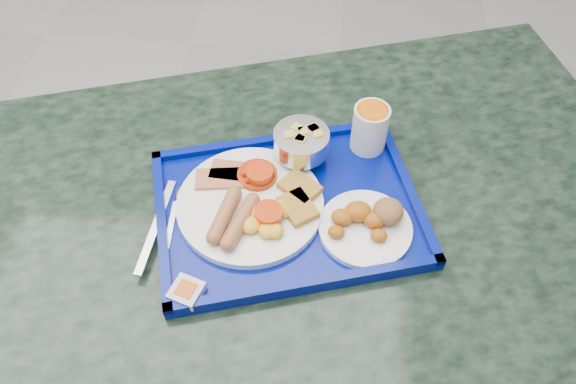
# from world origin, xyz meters

# --- Properties ---
(floor) EXTENTS (6.00, 6.00, 0.00)m
(floor) POSITION_xyz_m (0.00, 0.00, 0.00)
(floor) COLOR #969799
(floor) RESTS_ON ground
(table) EXTENTS (1.45, 1.19, 0.78)m
(table) POSITION_xyz_m (0.62, -0.13, 0.58)
(table) COLOR slate
(table) RESTS_ON floor
(tray) EXTENTS (0.51, 0.43, 0.03)m
(tray) POSITION_xyz_m (0.58, -0.12, 0.79)
(tray) COLOR #020F7C
(tray) RESTS_ON table
(main_plate) EXTENTS (0.25, 0.25, 0.04)m
(main_plate) POSITION_xyz_m (0.53, -0.13, 0.81)
(main_plate) COLOR white
(main_plate) RESTS_ON tray
(bread_plate) EXTENTS (0.15, 0.15, 0.05)m
(bread_plate) POSITION_xyz_m (0.72, -0.15, 0.81)
(bread_plate) COLOR white
(bread_plate) RESTS_ON tray
(fruit_bowl) EXTENTS (0.10, 0.10, 0.07)m
(fruit_bowl) POSITION_xyz_m (0.60, -0.01, 0.84)
(fruit_bowl) COLOR silver
(fruit_bowl) RESTS_ON tray
(juice_cup) EXTENTS (0.06, 0.06, 0.09)m
(juice_cup) POSITION_xyz_m (0.71, 0.03, 0.84)
(juice_cup) COLOR white
(juice_cup) RESTS_ON tray
(spoon) EXTENTS (0.03, 0.15, 0.01)m
(spoon) POSITION_xyz_m (0.40, -0.14, 0.80)
(spoon) COLOR silver
(spoon) RESTS_ON tray
(knife) EXTENTS (0.02, 0.19, 0.00)m
(knife) POSITION_xyz_m (0.37, -0.18, 0.80)
(knife) COLOR silver
(knife) RESTS_ON tray
(jam_packet) EXTENTS (0.06, 0.06, 0.02)m
(jam_packet) POSITION_xyz_m (0.45, -0.30, 0.80)
(jam_packet) COLOR silver
(jam_packet) RESTS_ON tray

